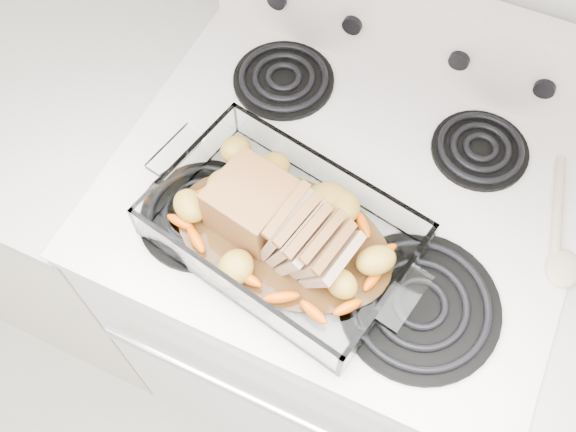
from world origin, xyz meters
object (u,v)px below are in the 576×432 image
at_px(baking_dish, 283,235).
at_px(pork_roast, 269,219).
at_px(electric_range, 330,286).
at_px(counter_left, 90,188).

relative_size(baking_dish, pork_roast, 1.66).
relative_size(electric_range, counter_left, 1.20).
distance_m(electric_range, pork_roast, 0.54).
relative_size(electric_range, pork_roast, 4.69).
height_order(electric_range, counter_left, electric_range).
bearing_deg(baking_dish, pork_roast, -168.69).
bearing_deg(electric_range, baking_dish, -107.20).
distance_m(counter_left, baking_dish, 0.81).
height_order(electric_range, pork_roast, electric_range).
bearing_deg(counter_left, pork_roast, -14.04).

